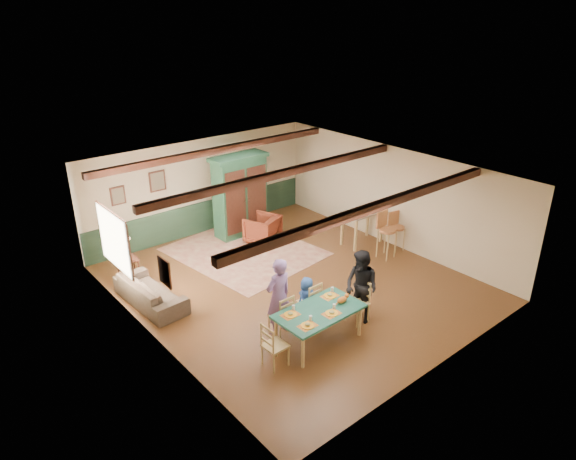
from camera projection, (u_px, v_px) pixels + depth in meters
floor at (293, 283)px, 12.14m from camera, size 8.00×8.00×0.00m
wall_back at (201, 187)px, 14.40m from camera, size 7.00×0.02×2.70m
wall_left at (150, 280)px, 9.54m from camera, size 0.02×8.00×2.70m
wall_right at (393, 197)px, 13.65m from camera, size 0.02×8.00×2.70m
ceiling at (293, 174)px, 11.05m from camera, size 7.00×8.00×0.02m
wainscot_back at (204, 217)px, 14.75m from camera, size 6.95×0.03×0.90m
ceiling_beam_front at (374, 207)px, 9.47m from camera, size 6.95×0.16×0.16m
ceiling_beam_mid at (282, 173)px, 11.37m from camera, size 6.95×0.16×0.16m
ceiling_beam_back at (218, 150)px, 13.19m from camera, size 6.95×0.16×0.16m
window_left at (114, 240)px, 10.67m from camera, size 0.06×1.60×1.30m
picture_left_wall at (165, 272)px, 8.98m from camera, size 0.04×0.42×0.52m
picture_back_a at (157, 181)px, 13.44m from camera, size 0.45×0.04×0.55m
picture_back_b at (118, 196)px, 12.85m from camera, size 0.38×0.04×0.48m
dining_table at (319, 326)px, 9.89m from camera, size 1.72×0.97×0.71m
dining_chair_far_left at (281, 314)px, 10.10m from camera, size 0.40×0.42×0.90m
dining_chair_far_right at (309, 301)px, 10.55m from camera, size 0.40×0.42×0.90m
dining_chair_end_left at (275, 344)px, 9.20m from camera, size 0.42×0.40×0.90m
dining_chair_end_right at (357, 302)px, 10.51m from camera, size 0.42×0.40×0.90m
person_man at (278, 297)px, 10.01m from camera, size 0.60×0.40×1.63m
person_woman at (361, 287)px, 10.43m from camera, size 0.60×0.77×1.56m
person_child at (307, 298)px, 10.60m from camera, size 0.47×0.31×0.95m
cat at (342, 299)px, 9.96m from camera, size 0.34×0.14×0.17m
place_setting_near_left at (308, 324)px, 9.25m from camera, size 0.38×0.29×0.11m
place_setting_near_center at (332, 311)px, 9.62m from camera, size 0.38×0.29×0.11m
place_setting_far_left at (290, 313)px, 9.58m from camera, size 0.38×0.29×0.11m
place_setting_far_right at (330, 294)px, 10.20m from camera, size 0.38×0.29×0.11m
area_rug at (245, 251)px, 13.68m from camera, size 3.49×3.99×0.01m
armoire at (240, 195)px, 14.32m from camera, size 1.64×0.68×2.31m
armchair at (262, 229)px, 14.13m from camera, size 1.07×1.08×0.76m
sofa at (150, 292)px, 11.21m from camera, size 0.89×2.04×0.58m
end_table at (129, 269)px, 12.21m from camera, size 0.50×0.50×0.56m
table_lamp at (126, 249)px, 11.99m from camera, size 0.31×0.31×0.51m
counter_table at (362, 227)px, 13.98m from camera, size 1.16×0.70×0.95m
bar_stool_left at (387, 235)px, 13.14m from camera, size 0.46×0.50×1.23m
bar_stool_right at (397, 232)px, 13.56m from camera, size 0.43×0.46×1.06m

